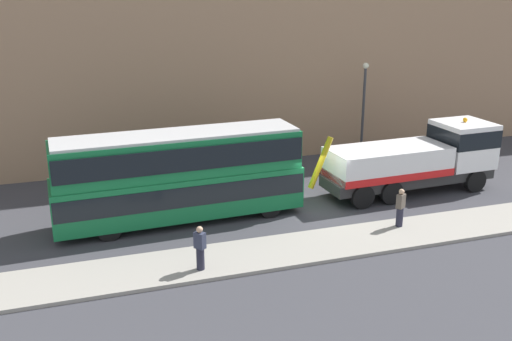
% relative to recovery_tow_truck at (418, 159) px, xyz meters
% --- Properties ---
extents(ground_plane, '(120.00, 120.00, 0.00)m').
position_rel_recovery_tow_truck_xyz_m(ground_plane, '(-5.85, -0.41, -1.76)').
color(ground_plane, '#38383D').
extents(near_kerb, '(60.00, 2.80, 0.15)m').
position_rel_recovery_tow_truck_xyz_m(near_kerb, '(-5.85, -4.61, -1.68)').
color(near_kerb, gray).
rests_on(near_kerb, ground_plane).
extents(building_facade, '(60.00, 1.50, 16.00)m').
position_rel_recovery_tow_truck_xyz_m(building_facade, '(-5.85, 8.39, 6.31)').
color(building_facade, '#9E7A5B').
rests_on(building_facade, ground_plane).
extents(recovery_tow_truck, '(10.19, 2.99, 3.67)m').
position_rel_recovery_tow_truck_xyz_m(recovery_tow_truck, '(0.00, 0.00, 0.00)').
color(recovery_tow_truck, '#2D2D2D').
rests_on(recovery_tow_truck, ground_plane).
extents(double_decker_bus, '(11.12, 2.98, 4.06)m').
position_rel_recovery_tow_truck_xyz_m(double_decker_bus, '(-12.21, -0.02, 0.47)').
color(double_decker_bus, '#146B38').
rests_on(double_decker_bus, ground_plane).
extents(pedestrian_onlooker, '(0.45, 0.48, 1.71)m').
position_rel_recovery_tow_truck_xyz_m(pedestrian_onlooker, '(-12.51, -5.22, -0.77)').
color(pedestrian_onlooker, '#232333').
rests_on(pedestrian_onlooker, near_kerb).
extents(pedestrian_bystander, '(0.48, 0.43, 1.71)m').
position_rel_recovery_tow_truck_xyz_m(pedestrian_bystander, '(-3.40, -4.00, -0.77)').
color(pedestrian_bystander, '#232333').
rests_on(pedestrian_bystander, near_kerb).
extents(street_lamp, '(0.36, 0.36, 5.83)m').
position_rel_recovery_tow_truck_xyz_m(street_lamp, '(0.16, 6.20, 1.71)').
color(street_lamp, '#38383D').
rests_on(street_lamp, ground_plane).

